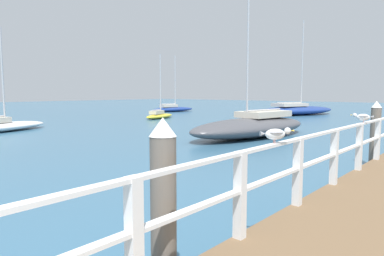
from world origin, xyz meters
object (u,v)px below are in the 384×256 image
Objects in this scene: dock_piling_far at (375,134)px; boat_4 at (173,109)px; boat_6 at (297,110)px; seagull_background at (363,117)px; boat_3 at (159,115)px; dock_piling_near at (163,208)px; seagull_foreground at (276,134)px; boat_1 at (252,126)px.

dock_piling_far is 30.03m from boat_4.
boat_6 reaches higher than dock_piling_far.
dock_piling_far is 2.90m from seagull_background.
dock_piling_near is at bearing -61.89° from boat_3.
boat_6 is at bearing 111.63° from dock_piling_near.
seagull_background is (0.37, -2.80, 0.67)m from dock_piling_far.
dock_piling_near reaches higher than seagull_background.
boat_1 reaches higher than seagull_foreground.
seagull_foreground is at bearing 158.62° from seagull_background.
seagull_background is (-0.01, 4.20, 0.00)m from seagull_foreground.
dock_piling_near is at bearing 123.42° from boat_1.
seagull_background is at bearing -50.13° from boat_3.
boat_3 reaches higher than dock_piling_far.
boat_3 is at bearing -41.23° from boat_4.
seagull_foreground and seagull_background have the same top height.
seagull_foreground is at bearing -58.35° from boat_3.
boat_3 reaches higher than seagull_foreground.
boat_4 is 13.51m from boat_6.
seagull_foreground is at bearing -32.36° from boat_4.
boat_3 is 0.57× the size of boat_6.
seagull_background is 0.07× the size of boat_4.
boat_4 is at bearing 178.24° from seagull_foreground.
boat_6 is at bearing 155.55° from seagull_foreground.
boat_3 reaches higher than dock_piling_near.
boat_6 is (-11.78, 20.95, -0.51)m from dock_piling_far.
dock_piling_near is 6.01m from seagull_background.
seagull_background is 9.47m from boat_1.
boat_6 is at bearing -66.37° from boat_1.
boat_1 reaches higher than dock_piling_far.
boat_1 is 1.74× the size of boat_3.
boat_6 is at bearing 28.18° from boat_4.
boat_4 reaches higher than dock_piling_near.
dock_piling_far reaches higher than seagull_foreground.
dock_piling_far is 20.70m from boat_3.
boat_6 is (6.83, 11.90, 0.18)m from boat_3.
boat_1 reaches higher than boat_3.
dock_piling_far is 0.31× the size of boat_4.
seagull_background is at bearing -26.94° from boat_4.
boat_1 is at bearing 24.49° from seagull_background.
boat_6 is (-12.16, 27.95, -1.18)m from seagull_foreground.
boat_1 is 13.32m from boat_3.
seagull_background is 0.05× the size of boat_6.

